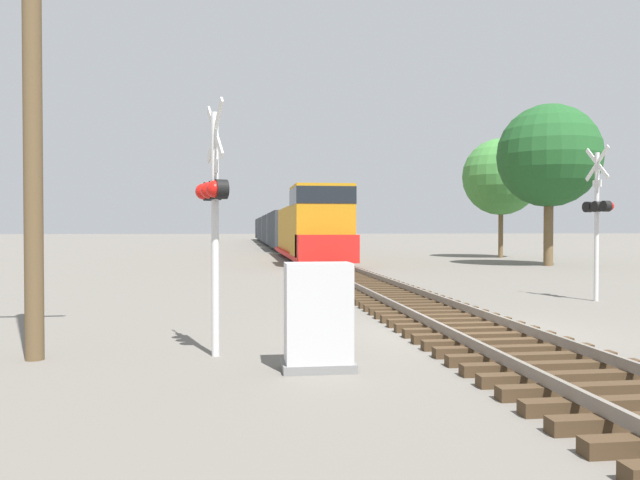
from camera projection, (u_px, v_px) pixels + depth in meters
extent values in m
plane|color=#666059|center=(465.00, 333.00, 11.88)|extent=(400.00, 400.00, 0.00)
cube|color=#42301E|center=(634.00, 404.00, 6.83)|extent=(2.60, 0.22, 0.16)
cube|color=#42301E|center=(602.00, 390.00, 7.42)|extent=(2.60, 0.22, 0.16)
cube|color=#42301E|center=(575.00, 378.00, 8.01)|extent=(2.60, 0.22, 0.16)
cube|color=#42301E|center=(552.00, 368.00, 8.61)|extent=(2.60, 0.22, 0.16)
cube|color=#42301E|center=(531.00, 359.00, 9.20)|extent=(2.60, 0.22, 0.16)
cube|color=#42301E|center=(514.00, 351.00, 9.80)|extent=(2.60, 0.22, 0.16)
cube|color=#42301E|center=(498.00, 344.00, 10.39)|extent=(2.60, 0.22, 0.16)
cube|color=#42301E|center=(484.00, 337.00, 10.99)|extent=(2.60, 0.22, 0.16)
cube|color=#42301E|center=(471.00, 332.00, 11.58)|extent=(2.60, 0.22, 0.16)
cube|color=#42301E|center=(460.00, 327.00, 12.18)|extent=(2.60, 0.22, 0.16)
cube|color=#42301E|center=(450.00, 322.00, 12.77)|extent=(2.60, 0.22, 0.16)
cube|color=#42301E|center=(440.00, 318.00, 13.37)|extent=(2.60, 0.22, 0.16)
cube|color=#42301E|center=(432.00, 314.00, 13.96)|extent=(2.60, 0.22, 0.16)
cube|color=#42301E|center=(424.00, 311.00, 14.56)|extent=(2.60, 0.22, 0.16)
cube|color=#42301E|center=(416.00, 307.00, 15.15)|extent=(2.60, 0.22, 0.16)
cube|color=#42301E|center=(410.00, 304.00, 15.75)|extent=(2.60, 0.22, 0.16)
cube|color=#42301E|center=(404.00, 302.00, 16.34)|extent=(2.60, 0.22, 0.16)
cube|color=#42301E|center=(398.00, 299.00, 16.94)|extent=(2.60, 0.22, 0.16)
cube|color=#42301E|center=(392.00, 297.00, 17.53)|extent=(2.60, 0.22, 0.16)
cube|color=#42301E|center=(387.00, 294.00, 18.13)|extent=(2.60, 0.22, 0.16)
cube|color=#42301E|center=(383.00, 292.00, 18.72)|extent=(2.60, 0.22, 0.16)
cube|color=#42301E|center=(378.00, 290.00, 19.32)|extent=(2.60, 0.22, 0.16)
cube|color=#42301E|center=(374.00, 288.00, 19.91)|extent=(2.60, 0.22, 0.16)
cube|color=#42301E|center=(370.00, 287.00, 20.51)|extent=(2.60, 0.22, 0.16)
cube|color=#42301E|center=(366.00, 285.00, 21.10)|extent=(2.60, 0.22, 0.16)
cube|color=#42301E|center=(363.00, 283.00, 21.70)|extent=(2.60, 0.22, 0.16)
cube|color=#42301E|center=(360.00, 282.00, 22.29)|extent=(2.60, 0.22, 0.16)
cube|color=#42301E|center=(356.00, 280.00, 22.89)|extent=(2.60, 0.22, 0.16)
cube|color=#42301E|center=(353.00, 279.00, 23.48)|extent=(2.60, 0.22, 0.16)
cube|color=#42301E|center=(351.00, 278.00, 24.07)|extent=(2.60, 0.22, 0.16)
cube|color=#42301E|center=(348.00, 277.00, 24.67)|extent=(2.60, 0.22, 0.16)
cube|color=#42301E|center=(345.00, 276.00, 25.26)|extent=(2.60, 0.22, 0.16)
cube|color=#42301E|center=(343.00, 274.00, 25.86)|extent=(2.60, 0.22, 0.16)
cube|color=#42301E|center=(340.00, 273.00, 26.45)|extent=(2.60, 0.22, 0.16)
cube|color=#42301E|center=(338.00, 272.00, 27.05)|extent=(2.60, 0.22, 0.16)
cube|color=#42301E|center=(336.00, 271.00, 27.64)|extent=(2.60, 0.22, 0.16)
cube|color=#42301E|center=(334.00, 271.00, 28.24)|extent=(2.60, 0.22, 0.16)
cube|color=#42301E|center=(332.00, 270.00, 28.83)|extent=(2.60, 0.22, 0.16)
cube|color=#42301E|center=(330.00, 269.00, 29.43)|extent=(2.60, 0.22, 0.16)
cube|color=#42301E|center=(328.00, 268.00, 30.02)|extent=(2.60, 0.22, 0.16)
cube|color=#42301E|center=(327.00, 267.00, 30.62)|extent=(2.60, 0.22, 0.16)
cube|color=#42301E|center=(325.00, 266.00, 31.21)|extent=(2.60, 0.22, 0.16)
cube|color=slate|center=(429.00, 322.00, 11.78)|extent=(0.07, 160.00, 0.15)
cube|color=slate|center=(501.00, 320.00, 11.97)|extent=(0.07, 160.00, 0.15)
cube|color=#B77A14|center=(303.00, 231.00, 41.77)|extent=(2.52, 13.15, 3.05)
cube|color=#B77A14|center=(321.00, 223.00, 32.64)|extent=(2.96, 4.13, 3.92)
cube|color=black|center=(321.00, 197.00, 32.62)|extent=(2.99, 4.17, 0.86)
cube|color=red|center=(327.00, 249.00, 30.62)|extent=(2.96, 1.88, 1.37)
cube|color=red|center=(308.00, 253.00, 39.01)|extent=(3.02, 18.41, 0.24)
cube|color=black|center=(320.00, 256.00, 32.96)|extent=(1.58, 2.20, 1.00)
cube|color=black|center=(298.00, 249.00, 45.06)|extent=(1.58, 2.20, 1.00)
cube|color=#2D3338|center=(286.00, 229.00, 56.72)|extent=(2.81, 13.41, 3.15)
cube|color=black|center=(290.00, 246.00, 52.43)|extent=(1.58, 2.20, 0.90)
cube|color=black|center=(283.00, 244.00, 61.07)|extent=(1.58, 2.20, 0.90)
cube|color=#2D3338|center=(276.00, 229.00, 71.80)|extent=(2.81, 13.41, 3.15)
cube|color=black|center=(278.00, 242.00, 67.51)|extent=(1.58, 2.20, 0.90)
cube|color=black|center=(274.00, 241.00, 76.15)|extent=(1.58, 2.20, 0.90)
cube|color=#2D3338|center=(270.00, 229.00, 86.88)|extent=(2.81, 13.41, 3.15)
cube|color=black|center=(271.00, 240.00, 82.59)|extent=(1.58, 2.20, 0.90)
cube|color=black|center=(268.00, 239.00, 91.23)|extent=(1.58, 2.20, 0.90)
cube|color=#2D3338|center=(265.00, 229.00, 101.96)|extent=(2.81, 13.41, 3.15)
cube|color=black|center=(266.00, 238.00, 97.67)|extent=(1.58, 2.20, 0.90)
cube|color=black|center=(264.00, 237.00, 106.31)|extent=(1.58, 2.20, 0.90)
cylinder|color=silver|center=(215.00, 235.00, 9.75)|extent=(0.12, 0.12, 3.82)
cube|color=white|center=(215.00, 132.00, 9.72)|extent=(0.30, 0.90, 0.93)
cube|color=white|center=(215.00, 132.00, 9.72)|extent=(0.30, 0.90, 0.93)
cube|color=black|center=(215.00, 190.00, 9.73)|extent=(0.31, 0.84, 0.06)
cylinder|color=black|center=(210.00, 192.00, 10.05)|extent=(0.26, 0.34, 0.30)
sphere|color=red|center=(203.00, 192.00, 10.01)|extent=(0.26, 0.26, 0.26)
cylinder|color=black|center=(215.00, 190.00, 9.73)|extent=(0.26, 0.34, 0.30)
sphere|color=red|center=(209.00, 190.00, 9.69)|extent=(0.26, 0.26, 0.26)
cylinder|color=black|center=(221.00, 189.00, 9.42)|extent=(0.26, 0.34, 0.30)
sphere|color=red|center=(214.00, 189.00, 9.37)|extent=(0.26, 0.26, 0.26)
cube|color=white|center=(215.00, 167.00, 9.73)|extent=(0.12, 0.32, 0.20)
cylinder|color=silver|center=(597.00, 227.00, 17.13)|extent=(0.12, 0.12, 4.08)
cube|color=white|center=(597.00, 163.00, 17.09)|extent=(0.16, 0.92, 0.93)
cube|color=white|center=(597.00, 163.00, 17.09)|extent=(0.16, 0.92, 0.93)
cube|color=black|center=(597.00, 207.00, 17.11)|extent=(0.18, 0.86, 0.06)
cylinder|color=black|center=(606.00, 206.00, 16.78)|extent=(0.22, 0.32, 0.30)
sphere|color=red|center=(609.00, 206.00, 16.80)|extent=(0.26, 0.26, 0.26)
cylinder|color=black|center=(597.00, 207.00, 17.11)|extent=(0.22, 0.32, 0.30)
sphere|color=red|center=(600.00, 207.00, 17.14)|extent=(0.26, 0.26, 0.26)
cylinder|color=black|center=(588.00, 207.00, 17.45)|extent=(0.22, 0.32, 0.30)
sphere|color=red|center=(591.00, 207.00, 17.48)|extent=(0.26, 0.26, 0.26)
cube|color=white|center=(597.00, 184.00, 17.10)|extent=(0.07, 0.32, 0.20)
cube|color=slate|center=(318.00, 366.00, 8.82)|extent=(1.03, 0.63, 0.12)
cube|color=#BCBCBF|center=(318.00, 312.00, 8.81)|extent=(0.93, 0.57, 1.40)
cylinder|color=brown|center=(32.00, 59.00, 9.41)|extent=(0.28, 0.28, 9.13)
cylinder|color=brown|center=(548.00, 226.00, 33.01)|extent=(0.49, 0.49, 4.21)
sphere|color=#1E5123|center=(549.00, 156.00, 32.94)|extent=(5.43, 5.43, 5.43)
cylinder|color=brown|center=(501.00, 229.00, 42.06)|extent=(0.32, 0.32, 3.91)
sphere|color=#3D7F38|center=(501.00, 177.00, 41.99)|extent=(5.16, 5.16, 5.16)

